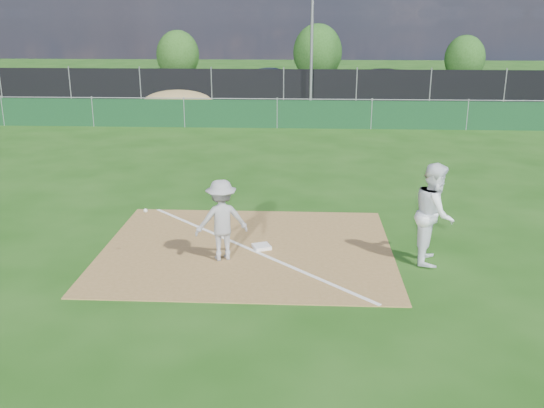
% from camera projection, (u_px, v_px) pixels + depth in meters
% --- Properties ---
extents(ground, '(90.00, 90.00, 0.00)m').
position_uv_depth(ground, '(271.00, 154.00, 21.24)').
color(ground, '#19460F').
rests_on(ground, ground).
extents(infield_dirt, '(6.00, 5.00, 0.02)m').
position_uv_depth(infield_dirt, '(247.00, 249.00, 12.67)').
color(infield_dirt, olive).
rests_on(infield_dirt, ground).
extents(foul_line, '(5.01, 5.01, 0.01)m').
position_uv_depth(foul_line, '(247.00, 248.00, 12.66)').
color(foul_line, white).
rests_on(foul_line, infield_dirt).
extents(green_fence, '(44.00, 0.05, 1.20)m').
position_uv_depth(green_fence, '(277.00, 114.00, 25.82)').
color(green_fence, '#0E3519').
rests_on(green_fence, ground).
extents(dirt_mound, '(3.38, 2.60, 1.17)m').
position_uv_depth(dirt_mound, '(178.00, 102.00, 29.41)').
color(dirt_mound, olive).
rests_on(dirt_mound, ground).
extents(black_fence, '(46.00, 0.04, 1.80)m').
position_uv_depth(black_fence, '(284.00, 86.00, 33.35)').
color(black_fence, black).
rests_on(black_fence, ground).
extents(parking_lot, '(46.00, 9.00, 0.01)m').
position_uv_depth(parking_lot, '(286.00, 91.00, 38.38)').
color(parking_lot, black).
rests_on(parking_lot, ground).
extents(light_pole, '(0.16, 0.16, 8.00)m').
position_uv_depth(light_pole, '(312.00, 27.00, 32.05)').
color(light_pole, slate).
rests_on(light_pole, ground).
extents(first_base, '(0.44, 0.44, 0.07)m').
position_uv_depth(first_base, '(262.00, 247.00, 12.65)').
color(first_base, white).
rests_on(first_base, infield_dirt).
extents(play_at_first, '(2.11, 0.91, 1.63)m').
position_uv_depth(play_at_first, '(222.00, 220.00, 11.90)').
color(play_at_first, '#A5A5A8').
rests_on(play_at_first, infield_dirt).
extents(runner, '(0.92, 1.09, 2.00)m').
position_uv_depth(runner, '(434.00, 213.00, 11.77)').
color(runner, white).
rests_on(runner, ground).
extents(car_left, '(4.29, 3.04, 1.36)m').
position_uv_depth(car_left, '(181.00, 79.00, 38.94)').
color(car_left, '#9B9DA2').
rests_on(car_left, parking_lot).
extents(car_mid, '(4.76, 3.26, 1.49)m').
position_uv_depth(car_mid, '(272.00, 81.00, 36.90)').
color(car_mid, black).
rests_on(car_mid, parking_lot).
extents(car_right, '(5.40, 3.34, 1.46)m').
position_uv_depth(car_right, '(391.00, 81.00, 37.28)').
color(car_right, black).
rests_on(car_right, parking_lot).
extents(tree_left, '(3.03, 3.03, 3.60)m').
position_uv_depth(tree_left, '(178.00, 55.00, 43.27)').
color(tree_left, '#382316').
rests_on(tree_left, ground).
extents(tree_mid, '(3.42, 3.42, 4.06)m').
position_uv_depth(tree_mid, '(318.00, 52.00, 42.52)').
color(tree_mid, '#382316').
rests_on(tree_mid, ground).
extents(tree_right, '(2.78, 2.78, 3.29)m').
position_uv_depth(tree_right, '(465.00, 58.00, 42.44)').
color(tree_right, '#382316').
rests_on(tree_right, ground).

